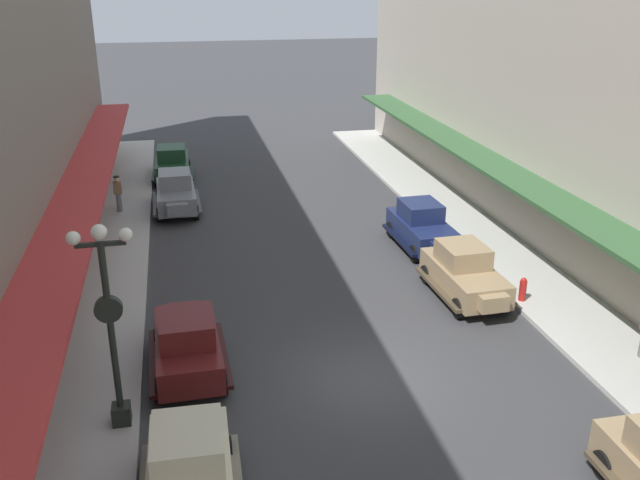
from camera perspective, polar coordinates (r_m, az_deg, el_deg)
name	(u,v)px	position (r m, az deg, el deg)	size (l,w,h in m)	color
ground_plane	(365,379)	(19.34, 3.77, -11.38)	(200.00, 200.00, 0.00)	#38383A
sidewalk_left	(80,410)	(18.96, -19.25, -13.14)	(3.00, 60.00, 0.15)	#B7B5AD
sidewalk_right	(610,347)	(22.30, 22.88, -8.19)	(3.00, 60.00, 0.15)	#B7B5AD
parked_car_0	(189,474)	(14.97, -10.75, -18.47)	(2.24, 4.29, 1.84)	beige
parked_car_2	(187,342)	(19.45, -10.94, -8.29)	(2.22, 4.29, 1.84)	#591919
parked_car_3	(422,225)	(27.91, 8.43, 1.23)	(2.24, 4.30, 1.84)	#19234C
parked_car_4	(172,162)	(37.77, -12.12, 6.32)	(2.24, 4.30, 1.84)	#193D23
parked_car_5	(464,272)	(23.87, 11.87, -2.57)	(2.25, 4.30, 1.84)	#997F5B
parked_car_6	(176,192)	(32.57, -11.85, 3.94)	(2.19, 4.28, 1.84)	slate
lamp_post_with_clock	(110,319)	(16.62, -17.01, -6.30)	(1.42, 0.44, 5.16)	black
fire_hydrant	(523,289)	(23.98, 16.44, -3.91)	(0.24, 0.24, 0.82)	#B21E19
pedestrian_1	(118,193)	(32.71, -16.37, 3.72)	(0.36, 0.28, 1.67)	slate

